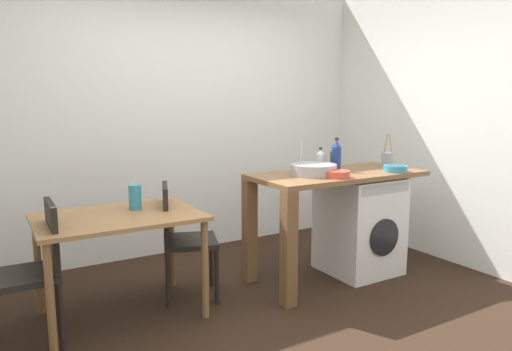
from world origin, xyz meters
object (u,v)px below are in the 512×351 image
at_px(chair_person_seat, 36,265).
at_px(utensil_crock, 387,159).
at_px(bottle_squat_brown, 336,156).
at_px(washing_machine, 359,224).
at_px(mixing_bowl, 337,174).
at_px(colander, 395,168).
at_px(bottle_clear_small, 333,158).
at_px(dining_table, 119,228).
at_px(bottle_tall_green, 320,160).
at_px(vase, 135,197).
at_px(chair_opposite, 180,235).

height_order(chair_person_seat, utensil_crock, utensil_crock).
xyz_separation_m(bottle_squat_brown, utensil_crock, (0.59, -0.02, -0.06)).
xyz_separation_m(washing_machine, bottle_squat_brown, (-0.23, 0.07, 0.62)).
xyz_separation_m(mixing_bowl, utensil_crock, (0.81, 0.25, 0.04)).
height_order(mixing_bowl, colander, same).
xyz_separation_m(washing_machine, bottle_clear_small, (-0.11, 0.25, 0.58)).
bearing_deg(washing_machine, dining_table, 174.93).
bearing_deg(bottle_clear_small, mixing_bowl, -126.49).
bearing_deg(bottle_clear_small, bottle_tall_green, -158.73).
bearing_deg(bottle_squat_brown, vase, 172.84).
bearing_deg(bottle_clear_small, colander, -57.45).
xyz_separation_m(bottle_squat_brown, mixing_bowl, (-0.21, -0.27, -0.10)).
distance_m(mixing_bowl, utensil_crock, 0.85).
height_order(bottle_clear_small, colander, bottle_clear_small).
height_order(dining_table, washing_machine, washing_machine).
height_order(bottle_tall_green, mixing_bowl, bottle_tall_green).
relative_size(chair_opposite, bottle_clear_small, 4.43).
height_order(bottle_clear_small, vase, bottle_clear_small).
bearing_deg(bottle_clear_small, utensil_crock, -22.33).
relative_size(bottle_clear_small, utensil_crock, 0.68).
distance_m(bottle_squat_brown, vase, 1.72).
bearing_deg(chair_opposite, utensil_crock, 102.73).
bearing_deg(washing_machine, chair_person_seat, 178.18).
xyz_separation_m(chair_person_seat, bottle_squat_brown, (2.39, -0.01, 0.54)).
bearing_deg(chair_opposite, colander, 93.77).
bearing_deg(chair_person_seat, mixing_bowl, -96.66).
height_order(bottle_squat_brown, colander, bottle_squat_brown).
distance_m(washing_machine, bottle_squat_brown, 0.67).
height_order(washing_machine, bottle_squat_brown, bottle_squat_brown).
relative_size(dining_table, utensil_crock, 3.67).
height_order(chair_person_seat, vase, vase).
relative_size(chair_person_seat, bottle_clear_small, 4.43).
relative_size(washing_machine, bottle_tall_green, 4.26).
distance_m(bottle_squat_brown, mixing_bowl, 0.36).
bearing_deg(washing_machine, bottle_clear_small, 113.89).
xyz_separation_m(chair_person_seat, bottle_tall_green, (2.30, 0.08, 0.50)).
height_order(chair_opposite, bottle_tall_green, bottle_tall_green).
xyz_separation_m(bottle_clear_small, mixing_bowl, (-0.33, -0.45, -0.06)).
bearing_deg(colander, utensil_crock, 56.30).
bearing_deg(colander, chair_opposite, 165.06).
relative_size(washing_machine, bottle_squat_brown, 2.96).
xyz_separation_m(dining_table, chair_opposite, (0.48, 0.07, -0.14)).
distance_m(chair_person_seat, bottle_clear_small, 2.56).
bearing_deg(washing_machine, bottle_tall_green, 153.01).
bearing_deg(bottle_tall_green, mixing_bowl, -107.72).
height_order(washing_machine, bottle_tall_green, bottle_tall_green).
height_order(bottle_tall_green, bottle_squat_brown, bottle_squat_brown).
height_order(dining_table, utensil_crock, utensil_crock).
xyz_separation_m(bottle_clear_small, utensil_crock, (0.48, -0.20, -0.02)).
distance_m(dining_table, washing_machine, 2.09).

